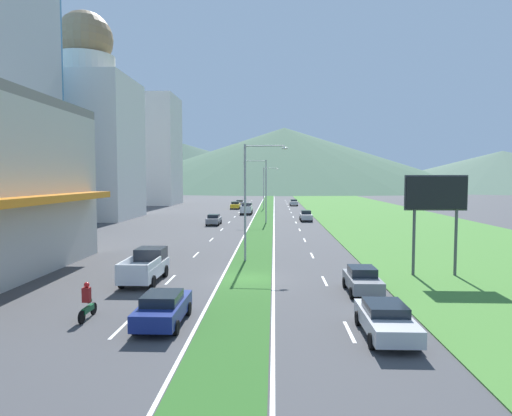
{
  "coord_description": "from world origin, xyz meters",
  "views": [
    {
      "loc": [
        1.79,
        -29.84,
        6.75
      ],
      "look_at": [
        -1.1,
        41.81,
        2.01
      ],
      "focal_mm": 31.87,
      "sensor_mm": 36.0,
      "label": 1
    }
  ],
  "objects_px": {
    "car_4": "(306,216)",
    "car_5": "(240,203)",
    "car_7": "(163,308)",
    "car_2": "(235,205)",
    "car_6": "(214,219)",
    "street_lamp_near": "(250,194)",
    "car_0": "(362,280)",
    "street_lamp_far": "(265,185)",
    "pickup_truck_0": "(246,209)",
    "car_1": "(294,202)",
    "car_3": "(386,319)",
    "street_lamp_mid": "(263,187)",
    "billboard_roadside": "(436,200)",
    "pickup_truck_1": "(146,266)",
    "motorcycle_rider": "(87,304)"
  },
  "relations": [
    {
      "from": "street_lamp_far",
      "to": "pickup_truck_0",
      "type": "distance_m",
      "value": 15.04
    },
    {
      "from": "street_lamp_far",
      "to": "billboard_roadside",
      "type": "xyz_separation_m",
      "value": [
        12.95,
        -67.54,
        -0.0
      ]
    },
    {
      "from": "car_2",
      "to": "car_5",
      "type": "xyz_separation_m",
      "value": [
        0.11,
        11.56,
        -0.08
      ]
    },
    {
      "from": "street_lamp_near",
      "to": "car_2",
      "type": "distance_m",
      "value": 62.94
    },
    {
      "from": "car_6",
      "to": "pickup_truck_0",
      "type": "height_order",
      "value": "pickup_truck_0"
    },
    {
      "from": "pickup_truck_1",
      "to": "car_0",
      "type": "bearing_deg",
      "value": -100.53
    },
    {
      "from": "car_0",
      "to": "pickup_truck_0",
      "type": "height_order",
      "value": "pickup_truck_0"
    },
    {
      "from": "car_6",
      "to": "car_7",
      "type": "height_order",
      "value": "car_6"
    },
    {
      "from": "car_1",
      "to": "car_5",
      "type": "height_order",
      "value": "car_1"
    },
    {
      "from": "street_lamp_far",
      "to": "car_1",
      "type": "xyz_separation_m",
      "value": [
        6.69,
        12.22,
        -4.48
      ]
    },
    {
      "from": "street_lamp_mid",
      "to": "car_6",
      "type": "distance_m",
      "value": 8.94
    },
    {
      "from": "car_2",
      "to": "car_4",
      "type": "relative_size",
      "value": 1.0
    },
    {
      "from": "car_1",
      "to": "pickup_truck_0",
      "type": "distance_m",
      "value": 28.09
    },
    {
      "from": "car_0",
      "to": "motorcycle_rider",
      "type": "relative_size",
      "value": 2.08
    },
    {
      "from": "car_3",
      "to": "car_5",
      "type": "height_order",
      "value": "car_5"
    },
    {
      "from": "car_0",
      "to": "car_6",
      "type": "distance_m",
      "value": 40.82
    },
    {
      "from": "street_lamp_mid",
      "to": "pickup_truck_0",
      "type": "relative_size",
      "value": 1.75
    },
    {
      "from": "car_4",
      "to": "pickup_truck_0",
      "type": "xyz_separation_m",
      "value": [
        -10.22,
        13.28,
        0.16
      ]
    },
    {
      "from": "car_4",
      "to": "car_5",
      "type": "height_order",
      "value": "car_4"
    },
    {
      "from": "pickup_truck_1",
      "to": "motorcycle_rider",
      "type": "height_order",
      "value": "pickup_truck_1"
    },
    {
      "from": "pickup_truck_1",
      "to": "car_5",
      "type": "bearing_deg",
      "value": -0.01
    },
    {
      "from": "pickup_truck_1",
      "to": "car_7",
      "type": "bearing_deg",
      "value": -159.36
    },
    {
      "from": "car_5",
      "to": "car_7",
      "type": "height_order",
      "value": "car_7"
    },
    {
      "from": "car_0",
      "to": "pickup_truck_0",
      "type": "relative_size",
      "value": 0.77
    },
    {
      "from": "car_6",
      "to": "pickup_truck_0",
      "type": "xyz_separation_m",
      "value": [
        3.51,
        19.95,
        0.2
      ]
    },
    {
      "from": "car_3",
      "to": "billboard_roadside",
      "type": "bearing_deg",
      "value": 152.8
    },
    {
      "from": "car_6",
      "to": "street_lamp_near",
      "type": "bearing_deg",
      "value": -166.62
    },
    {
      "from": "street_lamp_near",
      "to": "street_lamp_mid",
      "type": "distance_m",
      "value": 31.23
    },
    {
      "from": "car_5",
      "to": "car_6",
      "type": "bearing_deg",
      "value": 179.58
    },
    {
      "from": "car_2",
      "to": "motorcycle_rider",
      "type": "relative_size",
      "value": 2.38
    },
    {
      "from": "car_0",
      "to": "car_4",
      "type": "bearing_deg",
      "value": -179.76
    },
    {
      "from": "street_lamp_far",
      "to": "car_3",
      "type": "xyz_separation_m",
      "value": [
        6.68,
        -79.73,
        -4.53
      ]
    },
    {
      "from": "street_lamp_mid",
      "to": "pickup_truck_0",
      "type": "bearing_deg",
      "value": 101.74
    },
    {
      "from": "pickup_truck_1",
      "to": "car_1",
      "type": "bearing_deg",
      "value": -9.11
    },
    {
      "from": "street_lamp_near",
      "to": "car_1",
      "type": "bearing_deg",
      "value": 84.86
    },
    {
      "from": "car_3",
      "to": "pickup_truck_0",
      "type": "bearing_deg",
      "value": -171.36
    },
    {
      "from": "car_1",
      "to": "car_2",
      "type": "height_order",
      "value": "car_2"
    },
    {
      "from": "street_lamp_mid",
      "to": "car_5",
      "type": "bearing_deg",
      "value": 98.97
    },
    {
      "from": "car_5",
      "to": "motorcycle_rider",
      "type": "height_order",
      "value": "motorcycle_rider"
    },
    {
      "from": "car_4",
      "to": "car_7",
      "type": "distance_m",
      "value": 52.25
    },
    {
      "from": "pickup_truck_0",
      "to": "pickup_truck_1",
      "type": "distance_m",
      "value": 55.9
    },
    {
      "from": "street_lamp_mid",
      "to": "car_5",
      "type": "relative_size",
      "value": 2.32
    },
    {
      "from": "car_6",
      "to": "car_7",
      "type": "bearing_deg",
      "value": -175.37
    },
    {
      "from": "street_lamp_near",
      "to": "car_3",
      "type": "height_order",
      "value": "street_lamp_near"
    },
    {
      "from": "car_4",
      "to": "car_5",
      "type": "bearing_deg",
      "value": -160.98
    },
    {
      "from": "street_lamp_near",
      "to": "car_0",
      "type": "distance_m",
      "value": 13.09
    },
    {
      "from": "street_lamp_far",
      "to": "car_2",
      "type": "height_order",
      "value": "street_lamp_far"
    },
    {
      "from": "car_0",
      "to": "car_1",
      "type": "distance_m",
      "value": 84.59
    },
    {
      "from": "car_1",
      "to": "pickup_truck_0",
      "type": "height_order",
      "value": "pickup_truck_0"
    },
    {
      "from": "street_lamp_far",
      "to": "car_0",
      "type": "height_order",
      "value": "street_lamp_far"
    }
  ]
}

